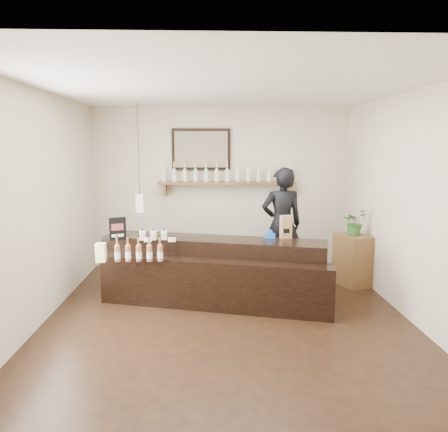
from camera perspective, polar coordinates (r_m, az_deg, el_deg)
ground at (r=5.65m, az=0.40°, el=-13.05°), size 5.00×5.00×0.00m
room_shell at (r=5.25m, az=0.42°, el=4.45°), size 5.00×5.00×5.00m
back_wall_decor at (r=7.61m, az=-1.43°, el=6.23°), size 2.66×0.96×1.69m
counter at (r=6.06m, az=-1.52°, el=-7.40°), size 3.14×1.62×1.02m
promo_sign at (r=6.07m, az=-13.72°, el=-1.64°), size 0.21×0.11×0.31m
paper_bag at (r=6.09m, az=8.08°, el=-1.43°), size 0.16×0.13×0.32m
tape_dispenser at (r=6.09m, az=6.01°, el=-2.46°), size 0.15×0.07×0.12m
side_cabinet at (r=7.06m, az=16.48°, el=-5.53°), size 0.54×0.64×0.79m
potted_plant at (r=6.94m, az=16.70°, el=-0.76°), size 0.47×0.46×0.40m
shopkeeper at (r=6.96m, az=7.56°, el=-0.15°), size 0.81×0.59×2.05m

